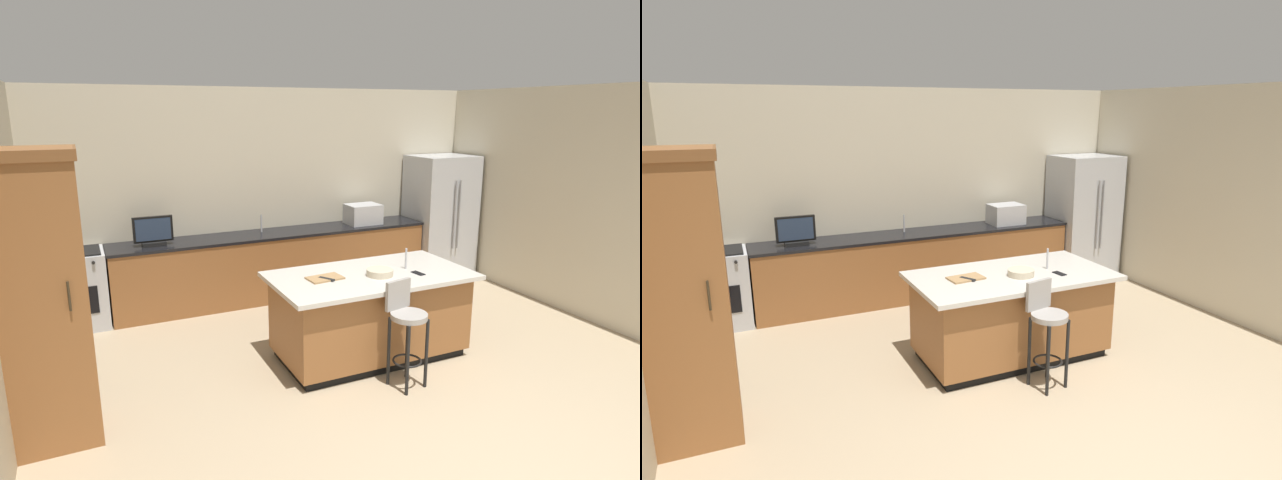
{
  "view_description": "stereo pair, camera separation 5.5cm",
  "coord_description": "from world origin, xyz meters",
  "views": [
    {
      "loc": [
        -2.49,
        -2.28,
        2.53
      ],
      "look_at": [
        0.09,
        3.27,
        1.02
      ],
      "focal_mm": 29.72,
      "sensor_mm": 36.0,
      "label": 1
    },
    {
      "loc": [
        -2.44,
        -2.31,
        2.53
      ],
      "look_at": [
        0.09,
        3.27,
        1.02
      ],
      "focal_mm": 29.72,
      "sensor_mm": 36.0,
      "label": 2
    }
  ],
  "objects": [
    {
      "name": "refrigerator",
      "position": [
        2.57,
        4.23,
        0.93
      ],
      "size": [
        0.92,
        0.79,
        1.86
      ],
      "color": "#B7BABF",
      "rests_on": "ground_plane"
    },
    {
      "name": "kitchen_island",
      "position": [
        0.15,
        2.18,
        0.46
      ],
      "size": [
        2.05,
        1.1,
        0.9
      ],
      "color": "black",
      "rests_on": "ground_plane"
    },
    {
      "name": "tv_remote",
      "position": [
        -0.35,
        2.18,
        0.91
      ],
      "size": [
        0.13,
        0.17,
        0.02
      ],
      "primitive_type": "cube",
      "rotation": [
        0.0,
        0.0,
        0.54
      ],
      "color": "black",
      "rests_on": "kitchen_island"
    },
    {
      "name": "cell_phone",
      "position": [
        0.59,
        1.98,
        0.91
      ],
      "size": [
        0.09,
        0.16,
        0.01
      ],
      "primitive_type": "cube",
      "rotation": [
        0.0,
        0.0,
        0.13
      ],
      "color": "black",
      "rests_on": "kitchen_island"
    },
    {
      "name": "cutting_board",
      "position": [
        -0.35,
        2.22,
        0.91
      ],
      "size": [
        0.36,
        0.24,
        0.02
      ],
      "primitive_type": "cube",
      "rotation": [
        0.0,
        0.0,
        0.09
      ],
      "color": "#A87F51",
      "rests_on": "kitchen_island"
    },
    {
      "name": "counter_back",
      "position": [
        -0.08,
        4.3,
        0.46
      ],
      "size": [
        4.36,
        0.62,
        0.91
      ],
      "color": "brown",
      "rests_on": "ground_plane"
    },
    {
      "name": "sink_faucet_island",
      "position": [
        0.58,
        2.18,
        1.01
      ],
      "size": [
        0.02,
        0.02,
        0.22
      ],
      "primitive_type": "cylinder",
      "color": "#B2B2B7",
      "rests_on": "kitchen_island"
    },
    {
      "name": "microwave",
      "position": [
        1.25,
        4.3,
        1.05
      ],
      "size": [
        0.48,
        0.36,
        0.28
      ],
      "primitive_type": "cube",
      "color": "#B7BABF",
      "rests_on": "counter_back"
    },
    {
      "name": "sink_faucet_back",
      "position": [
        -0.26,
        4.4,
        1.03
      ],
      "size": [
        0.02,
        0.02,
        0.24
      ],
      "primitive_type": "cylinder",
      "color": "#B2B2B7",
      "rests_on": "counter_back"
    },
    {
      "name": "tv_monitor",
      "position": [
        -1.7,
        4.25,
        1.08
      ],
      "size": [
        0.47,
        0.16,
        0.36
      ],
      "color": "black",
      "rests_on": "counter_back"
    },
    {
      "name": "cabinet_tower",
      "position": [
        -2.8,
        1.95,
        1.18
      ],
      "size": [
        0.68,
        0.59,
        2.27
      ],
      "color": "brown",
      "rests_on": "ground_plane"
    },
    {
      "name": "bar_stool_center",
      "position": [
        0.14,
        1.51,
        0.61
      ],
      "size": [
        0.35,
        0.36,
        1.0
      ],
      "rotation": [
        0.0,
        0.0,
        0.21
      ],
      "color": "gray",
      "rests_on": "ground_plane"
    },
    {
      "name": "wall_back",
      "position": [
        0.0,
        4.68,
        1.41
      ],
      "size": [
        6.69,
        0.12,
        2.82
      ],
      "primitive_type": "cube",
      "color": "beige",
      "rests_on": "ground_plane"
    },
    {
      "name": "fruit_bowl",
      "position": [
        0.2,
        2.08,
        0.93
      ],
      "size": [
        0.27,
        0.27,
        0.07
      ],
      "primitive_type": "cylinder",
      "color": "beige",
      "rests_on": "kitchen_island"
    },
    {
      "name": "wall_right",
      "position": [
        3.14,
        2.34,
        1.41
      ],
      "size": [
        0.12,
        5.08,
        2.82
      ],
      "primitive_type": "cube",
      "color": "beige",
      "rests_on": "ground_plane"
    },
    {
      "name": "range_oven",
      "position": [
        -2.65,
        4.3,
        0.46
      ],
      "size": [
        0.76,
        0.63,
        0.93
      ],
      "color": "#B7BABF",
      "rests_on": "ground_plane"
    }
  ]
}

